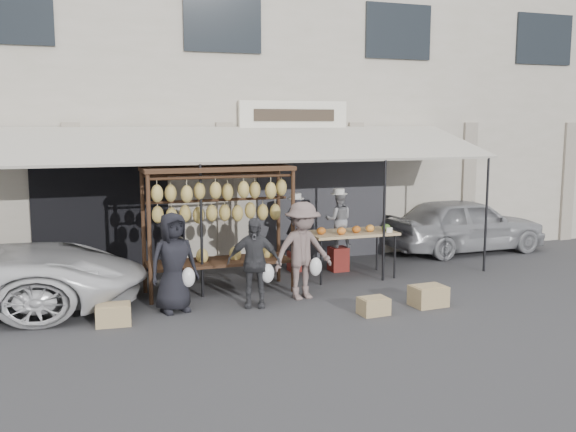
% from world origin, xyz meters
% --- Properties ---
extents(ground_plane, '(90.00, 90.00, 0.00)m').
position_xyz_m(ground_plane, '(0.00, 0.00, 0.00)').
color(ground_plane, '#2D2D30').
extents(shophouse, '(24.00, 6.15, 7.30)m').
position_xyz_m(shophouse, '(-0.00, 6.50, 3.65)').
color(shophouse, '#BAB0A3').
rests_on(shophouse, ground_plane).
extents(awning, '(10.00, 2.35, 2.92)m').
position_xyz_m(awning, '(0.01, 2.28, 2.57)').
color(awning, '#B9B3A2').
rests_on(awning, ground_plane).
extents(banana_rack, '(2.60, 0.90, 2.24)m').
position_xyz_m(banana_rack, '(-0.65, 1.31, 1.57)').
color(banana_rack, '#362111').
rests_on(banana_rack, ground_plane).
extents(produce_table, '(1.70, 0.90, 1.04)m').
position_xyz_m(produce_table, '(2.02, 1.57, 0.87)').
color(produce_table, tan).
rests_on(produce_table, ground_plane).
extents(vendor_left, '(0.46, 0.37, 1.11)m').
position_xyz_m(vendor_left, '(1.20, 2.47, 0.96)').
color(vendor_left, '#25252B').
rests_on(vendor_left, stool_left).
extents(vendor_right, '(0.65, 0.57, 1.12)m').
position_xyz_m(vendor_right, '(2.03, 2.19, 1.05)').
color(vendor_right, gray).
rests_on(vendor_right, stool_right).
extents(customer_left, '(0.87, 0.67, 1.60)m').
position_xyz_m(customer_left, '(-1.61, 0.44, 0.80)').
color(customer_left, black).
rests_on(customer_left, ground_plane).
extents(customer_mid, '(0.93, 0.63, 1.47)m').
position_xyz_m(customer_mid, '(-0.33, 0.28, 0.74)').
color(customer_mid, '#37373B').
rests_on(customer_mid, ground_plane).
extents(customer_right, '(1.15, 0.76, 1.67)m').
position_xyz_m(customer_right, '(0.59, 0.47, 0.83)').
color(customer_right, '#6E5C58').
rests_on(customer_right, ground_plane).
extents(stool_left, '(0.35, 0.35, 0.40)m').
position_xyz_m(stool_left, '(1.20, 2.47, 0.20)').
color(stool_left, maroon).
rests_on(stool_left, ground_plane).
extents(stool_right, '(0.35, 0.35, 0.49)m').
position_xyz_m(stool_right, '(2.03, 2.19, 0.24)').
color(stool_right, maroon).
rests_on(stool_right, ground_plane).
extents(crate_near_a, '(0.46, 0.36, 0.27)m').
position_xyz_m(crate_near_a, '(1.31, -0.78, 0.13)').
color(crate_near_a, tan).
rests_on(crate_near_a, ground_plane).
extents(crate_near_b, '(0.58, 0.45, 0.33)m').
position_xyz_m(crate_near_b, '(2.38, -0.65, 0.17)').
color(crate_near_b, tan).
rests_on(crate_near_b, ground_plane).
extents(crate_far, '(0.54, 0.43, 0.31)m').
position_xyz_m(crate_far, '(-2.58, 0.06, 0.15)').
color(crate_far, tan).
rests_on(crate_far, ground_plane).
extents(sedan, '(3.82, 1.60, 1.29)m').
position_xyz_m(sedan, '(5.61, 2.99, 0.65)').
color(sedan, '#96979B').
rests_on(sedan, ground_plane).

